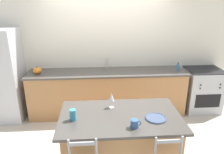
{
  "coord_description": "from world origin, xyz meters",
  "views": [
    {
      "loc": [
        -0.21,
        -3.83,
        2.37
      ],
      "look_at": [
        0.03,
        -0.51,
        1.14
      ],
      "focal_mm": 35.0,
      "sensor_mm": 36.0,
      "label": 1
    }
  ],
  "objects_px": {
    "coffee_mug": "(135,124)",
    "tumbler_cup": "(73,115)",
    "soap_bottle": "(178,67)",
    "oven_range": "(202,90)",
    "pumpkin_decoration": "(37,71)",
    "refrigerator": "(1,76)",
    "dinner_plate": "(156,118)",
    "wine_glass": "(112,97)"
  },
  "relations": [
    {
      "from": "coffee_mug",
      "to": "refrigerator",
      "type": "bearing_deg",
      "value": 138.92
    },
    {
      "from": "refrigerator",
      "to": "soap_bottle",
      "type": "height_order",
      "value": "refrigerator"
    },
    {
      "from": "pumpkin_decoration",
      "to": "refrigerator",
      "type": "bearing_deg",
      "value": -179.94
    },
    {
      "from": "oven_range",
      "to": "pumpkin_decoration",
      "type": "xyz_separation_m",
      "value": [
        -3.43,
        -0.04,
        0.54
      ]
    },
    {
      "from": "refrigerator",
      "to": "coffee_mug",
      "type": "height_order",
      "value": "refrigerator"
    },
    {
      "from": "oven_range",
      "to": "pumpkin_decoration",
      "type": "distance_m",
      "value": 3.48
    },
    {
      "from": "tumbler_cup",
      "to": "soap_bottle",
      "type": "height_order",
      "value": "soap_bottle"
    },
    {
      "from": "coffee_mug",
      "to": "soap_bottle",
      "type": "distance_m",
      "value": 2.36
    },
    {
      "from": "coffee_mug",
      "to": "tumbler_cup",
      "type": "height_order",
      "value": "tumbler_cup"
    },
    {
      "from": "oven_range",
      "to": "soap_bottle",
      "type": "xyz_separation_m",
      "value": [
        -0.6,
        -0.04,
        0.54
      ]
    },
    {
      "from": "refrigerator",
      "to": "coffee_mug",
      "type": "xyz_separation_m",
      "value": [
        2.3,
        -2.01,
        0.08
      ]
    },
    {
      "from": "wine_glass",
      "to": "soap_bottle",
      "type": "xyz_separation_m",
      "value": [
        1.47,
        1.5,
        -0.08
      ]
    },
    {
      "from": "pumpkin_decoration",
      "to": "dinner_plate",
      "type": "bearing_deg",
      "value": -44.16
    },
    {
      "from": "wine_glass",
      "to": "soap_bottle",
      "type": "bearing_deg",
      "value": 45.58
    },
    {
      "from": "tumbler_cup",
      "to": "soap_bottle",
      "type": "bearing_deg",
      "value": 42.3
    },
    {
      "from": "refrigerator",
      "to": "oven_range",
      "type": "height_order",
      "value": "refrigerator"
    },
    {
      "from": "oven_range",
      "to": "tumbler_cup",
      "type": "height_order",
      "value": "tumbler_cup"
    },
    {
      "from": "dinner_plate",
      "to": "wine_glass",
      "type": "distance_m",
      "value": 0.64
    },
    {
      "from": "soap_bottle",
      "to": "coffee_mug",
      "type": "bearing_deg",
      "value": -121.71
    },
    {
      "from": "refrigerator",
      "to": "soap_bottle",
      "type": "xyz_separation_m",
      "value": [
        3.54,
        0.0,
        0.1
      ]
    },
    {
      "from": "refrigerator",
      "to": "dinner_plate",
      "type": "height_order",
      "value": "refrigerator"
    },
    {
      "from": "refrigerator",
      "to": "tumbler_cup",
      "type": "xyz_separation_m",
      "value": [
        1.57,
        -1.79,
        0.1
      ]
    },
    {
      "from": "coffee_mug",
      "to": "tumbler_cup",
      "type": "relative_size",
      "value": 0.88
    },
    {
      "from": "coffee_mug",
      "to": "dinner_plate",
      "type": "bearing_deg",
      "value": 30.15
    },
    {
      "from": "refrigerator",
      "to": "wine_glass",
      "type": "distance_m",
      "value": 2.56
    },
    {
      "from": "oven_range",
      "to": "dinner_plate",
      "type": "relative_size",
      "value": 3.52
    },
    {
      "from": "refrigerator",
      "to": "tumbler_cup",
      "type": "bearing_deg",
      "value": -48.71
    },
    {
      "from": "refrigerator",
      "to": "soap_bottle",
      "type": "relative_size",
      "value": 10.58
    },
    {
      "from": "refrigerator",
      "to": "dinner_plate",
      "type": "distance_m",
      "value": 3.18
    },
    {
      "from": "wine_glass",
      "to": "tumbler_cup",
      "type": "distance_m",
      "value": 0.58
    },
    {
      "from": "tumbler_cup",
      "to": "pumpkin_decoration",
      "type": "distance_m",
      "value": 1.99
    },
    {
      "from": "oven_range",
      "to": "tumbler_cup",
      "type": "bearing_deg",
      "value": -144.56
    },
    {
      "from": "refrigerator",
      "to": "dinner_plate",
      "type": "relative_size",
      "value": 6.91
    },
    {
      "from": "oven_range",
      "to": "dinner_plate",
      "type": "distance_m",
      "value": 2.47
    },
    {
      "from": "oven_range",
      "to": "soap_bottle",
      "type": "height_order",
      "value": "soap_bottle"
    },
    {
      "from": "coffee_mug",
      "to": "soap_bottle",
      "type": "relative_size",
      "value": 0.73
    },
    {
      "from": "refrigerator",
      "to": "pumpkin_decoration",
      "type": "relative_size",
      "value": 11.25
    },
    {
      "from": "oven_range",
      "to": "tumbler_cup",
      "type": "xyz_separation_m",
      "value": [
        -2.57,
        -1.83,
        0.55
      ]
    },
    {
      "from": "tumbler_cup",
      "to": "pumpkin_decoration",
      "type": "height_order",
      "value": "pumpkin_decoration"
    },
    {
      "from": "dinner_plate",
      "to": "tumbler_cup",
      "type": "xyz_separation_m",
      "value": [
        -1.03,
        0.04,
        0.06
      ]
    },
    {
      "from": "dinner_plate",
      "to": "oven_range",
      "type": "bearing_deg",
      "value": 50.49
    },
    {
      "from": "coffee_mug",
      "to": "pumpkin_decoration",
      "type": "relative_size",
      "value": 0.77
    }
  ]
}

